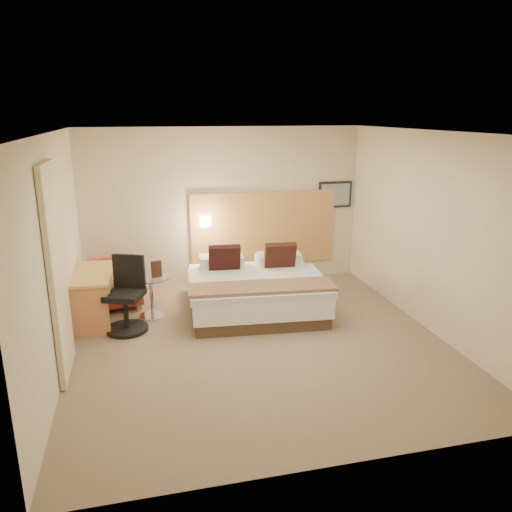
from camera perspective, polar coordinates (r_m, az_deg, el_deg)
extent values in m
cube|color=#796851|center=(6.71, 0.32, -9.83)|extent=(4.80, 5.00, 0.02)
cube|color=silver|center=(6.03, 0.36, 14.07)|extent=(4.80, 5.00, 0.02)
cube|color=beige|center=(8.63, -3.66, 5.58)|extent=(4.80, 0.02, 2.70)
cube|color=beige|center=(3.97, 9.09, -7.50)|extent=(4.80, 0.02, 2.70)
cube|color=beige|center=(6.14, -22.06, 0.04)|extent=(0.02, 5.00, 2.70)
cube|color=beige|center=(7.19, 19.36, 2.53)|extent=(0.02, 5.00, 2.70)
cube|color=tan|center=(8.82, 0.92, 3.18)|extent=(2.60, 0.04, 1.30)
cube|color=black|center=(9.14, 9.02, 6.96)|extent=(0.62, 0.03, 0.47)
cube|color=gray|center=(9.12, 9.07, 6.94)|extent=(0.54, 0.01, 0.39)
cylinder|color=silver|center=(8.53, -5.86, 4.03)|extent=(0.02, 0.12, 0.02)
cube|color=#FFEDC6|center=(8.48, -5.80, 3.95)|extent=(0.15, 0.15, 0.15)
cube|color=beige|center=(5.93, -21.78, -1.79)|extent=(0.06, 0.90, 2.42)
cylinder|color=#83ABCB|center=(7.43, -12.87, -1.52)|extent=(0.08, 0.08, 0.22)
cube|color=#3B2418|center=(7.38, -11.31, -1.47)|extent=(0.15, 0.09, 0.24)
cube|color=#473523|center=(7.72, -0.11, -5.44)|extent=(2.04, 2.04, 0.17)
cube|color=white|center=(7.64, -0.11, -3.81)|extent=(2.10, 2.10, 0.29)
cube|color=silver|center=(7.32, 0.20, -3.10)|extent=(2.11, 1.57, 0.10)
cube|color=white|center=(8.20, -4.08, -0.74)|extent=(0.71, 0.43, 0.17)
cube|color=white|center=(8.32, 2.34, -0.46)|extent=(0.71, 0.43, 0.17)
cube|color=silver|center=(7.93, -3.95, -0.59)|extent=(0.71, 0.43, 0.17)
cube|color=silver|center=(8.05, 2.68, -0.31)|extent=(0.71, 0.43, 0.17)
cube|color=black|center=(7.72, -3.62, -0.44)|extent=(0.51, 0.30, 0.50)
cube|color=black|center=(7.84, 2.76, -0.17)|extent=(0.51, 0.30, 0.50)
cube|color=#DA602C|center=(6.93, 0.69, -3.58)|extent=(2.08, 0.71, 0.05)
cube|color=#B27954|center=(7.84, -17.28, -6.21)|extent=(0.08, 0.08, 0.09)
cube|color=tan|center=(7.92, -13.25, -5.65)|extent=(0.08, 0.08, 0.09)
cube|color=#9D7B4A|center=(8.30, -17.80, -5.01)|extent=(0.08, 0.08, 0.09)
cube|color=tan|center=(8.38, -13.99, -4.50)|extent=(0.08, 0.08, 0.09)
cube|color=maroon|center=(8.04, -15.67, -4.16)|extent=(0.82, 0.75, 0.26)
cube|color=#BD3632|center=(8.18, -16.16, -1.45)|extent=(0.71, 0.25, 0.40)
cube|color=black|center=(8.11, -16.01, -2.05)|extent=(0.36, 0.23, 0.35)
cylinder|color=silver|center=(7.64, -11.71, -6.67)|extent=(0.45, 0.45, 0.02)
cylinder|color=silver|center=(7.53, -11.84, -4.57)|extent=(0.05, 0.05, 0.57)
cylinder|color=white|center=(7.43, -11.97, -2.42)|extent=(0.67, 0.67, 0.01)
cube|color=tan|center=(7.46, -18.22, -1.92)|extent=(0.59, 1.21, 0.04)
cube|color=#CF7F51|center=(7.06, -18.45, -6.14)|extent=(0.49, 0.06, 0.70)
cube|color=tan|center=(8.09, -17.56, -3.22)|extent=(0.49, 0.06, 0.70)
cube|color=tan|center=(7.47, -17.79, -2.47)|extent=(0.49, 1.12, 0.10)
cylinder|color=black|center=(7.22, -14.51, -8.02)|extent=(0.75, 0.75, 0.04)
cylinder|color=black|center=(7.13, -14.65, -6.22)|extent=(0.09, 0.09, 0.45)
cube|color=black|center=(7.04, -14.79, -4.36)|extent=(0.61, 0.61, 0.08)
cube|color=black|center=(7.14, -14.32, -1.67)|extent=(0.44, 0.21, 0.47)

